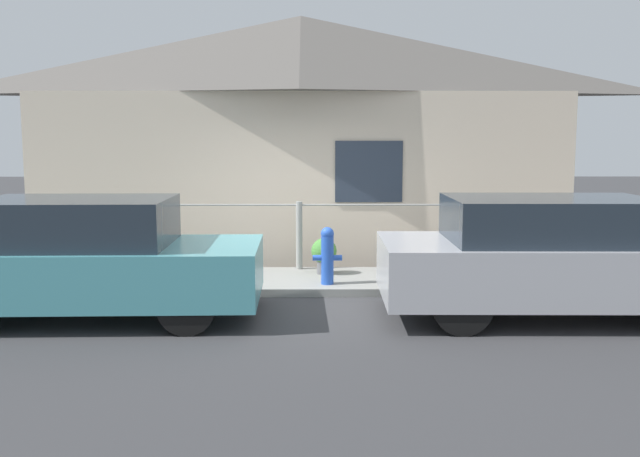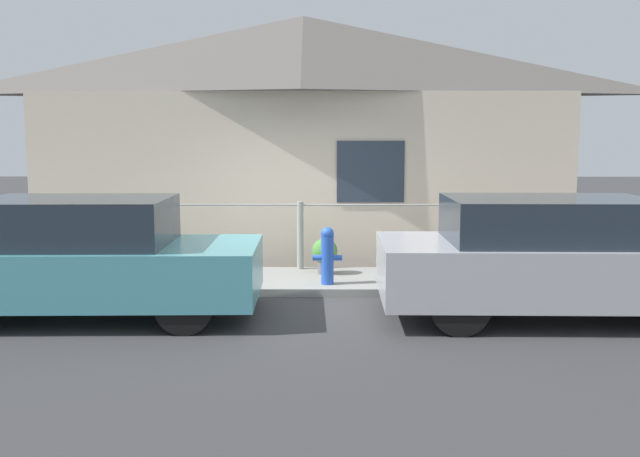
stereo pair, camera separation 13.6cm
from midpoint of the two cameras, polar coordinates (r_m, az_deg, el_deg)
The scene contains 8 objects.
ground_plane at distance 9.65m, azimuth -1.48°, elevation -5.53°, with size 60.00×60.00×0.00m, color #38383A.
sidewalk at distance 10.45m, azimuth -1.33°, elevation -4.22°, with size 24.00×1.67×0.11m.
house at distance 12.70m, azimuth -1.04°, elevation 12.76°, with size 9.40×2.23×4.24m.
fence at distance 11.02m, azimuth -1.24°, elevation -0.26°, with size 4.90×0.10×1.05m.
car_left at distance 8.89m, azimuth -17.73°, elevation -2.29°, with size 4.02×1.85×1.43m.
car_right at distance 8.91m, azimuth 18.96°, elevation -2.24°, with size 4.32×1.84×1.44m.
fire_hydrant at distance 9.90m, azimuth 0.99°, elevation -2.08°, with size 0.41×0.18×0.80m.
potted_plant_near_hydrant at distance 10.66m, azimuth 0.75°, elevation -1.98°, with size 0.38×0.38×0.54m.
Camera 2 is at (0.38, -9.41, 2.14)m, focal length 40.00 mm.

